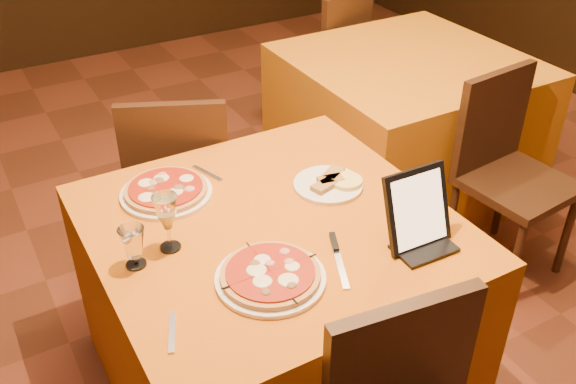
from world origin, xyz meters
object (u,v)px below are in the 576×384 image
chair_side_near (518,184)px  wine_glass (167,222)px  water_glass (134,247)px  chair_main_far (183,179)px  chair_side_far (321,60)px  side_table (403,126)px  tablet (417,209)px  main_table (273,308)px  pizza_far (166,191)px  pizza_near (270,276)px

chair_side_near → wine_glass: 1.62m
chair_side_near → water_glass: bearing=176.4°
chair_main_far → chair_side_far: bearing=-121.2°
side_table → chair_side_far: chair_side_far is taller
chair_main_far → chair_side_near: size_ratio=1.00×
chair_side_near → tablet: tablet is taller
main_table → pizza_far: pizza_far is taller
pizza_near → water_glass: water_glass is taller
main_table → chair_side_far: bearing=53.4°
main_table → tablet: size_ratio=4.51×
chair_side_far → wine_glass: bearing=28.9°
main_table → chair_side_near: bearing=3.5°
tablet → pizza_near: bearing=174.6°
side_table → water_glass: bearing=-153.1°
side_table → pizza_far: (-1.48, -0.56, 0.39)m
wine_glass → pizza_near: bearing=-55.3°
pizza_near → pizza_far: size_ratio=1.02×
chair_side_far → water_glass: (-1.69, -1.68, 0.36)m
water_glass → wine_glass: bearing=12.8°
main_table → wine_glass: bearing=174.1°
side_table → chair_side_far: bearing=90.0°
pizza_near → tablet: (0.46, -0.06, 0.10)m
main_table → pizza_near: 0.48m
side_table → wine_glass: size_ratio=5.79×
side_table → pizza_near: (-1.38, -1.11, 0.39)m
main_table → chair_main_far: bearing=90.0°
wine_glass → water_glass: size_ratio=1.46×
side_table → tablet: bearing=-128.3°
pizza_far → chair_side_far: bearing=42.8°
pizza_far → wine_glass: 0.30m
chair_main_far → water_glass: (-0.44, -0.82, 0.36)m
side_table → chair_side_far: (0.00, 0.82, 0.08)m
chair_side_far → tablet: (-0.92, -1.98, 0.41)m
wine_glass → chair_main_far: bearing=67.6°
water_glass → pizza_far: bearing=55.7°
chair_side_far → water_glass: bearing=27.3°
pizza_far → water_glass: size_ratio=2.38×
chair_side_far → wine_glass: (-1.58, -1.65, 0.39)m
chair_side_near → pizza_far: chair_side_near is taller
chair_side_far → tablet: 2.23m
water_glass → chair_main_far: bearing=61.7°
chair_side_far → wine_glass: size_ratio=4.79×
wine_glass → water_glass: wine_glass is taller
water_glass → chair_side_far: bearing=44.8°
pizza_far → water_glass: (-0.21, -0.30, 0.05)m
main_table → chair_main_far: chair_main_far is taller
main_table → chair_main_far: size_ratio=1.21×
chair_main_far → tablet: (0.33, -1.12, 0.41)m
side_table → pizza_near: size_ratio=3.50×
chair_main_far → water_glass: bearing=86.0°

